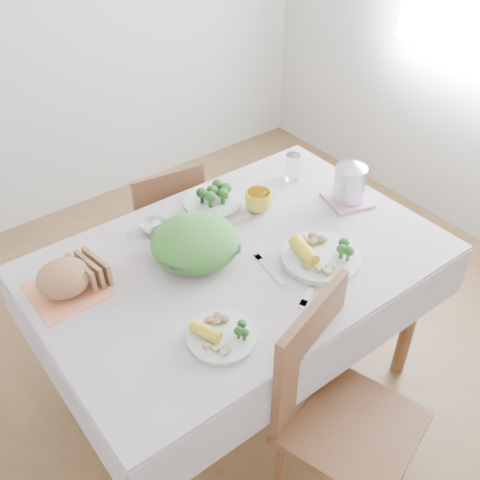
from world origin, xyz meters
TOP-DOWN VIEW (x-y plane):
  - floor at (0.00, 0.00)m, footprint 3.60×3.60m
  - dining_table at (0.00, 0.00)m, footprint 1.40×0.90m
  - tablecloth at (0.00, 0.00)m, footprint 1.50×1.00m
  - chair_near at (-0.02, -0.65)m, footprint 0.52×0.52m
  - chair_far at (0.09, 0.77)m, footprint 0.42×0.42m
  - salad_bowl at (-0.12, 0.10)m, footprint 0.38×0.38m
  - dinner_plate_left at (-0.29, -0.29)m, footprint 0.23×0.23m
  - dinner_plate_right at (0.23, -0.20)m, footprint 0.41×0.41m
  - broccoli_plate at (0.12, 0.34)m, footprint 0.25×0.25m
  - napkin at (-0.59, 0.22)m, footprint 0.25×0.25m
  - bread_loaf at (-0.59, 0.22)m, footprint 0.24×0.24m
  - fruit_bowl at (-0.17, 0.34)m, footprint 0.14×0.14m
  - yellow_mug at (0.25, 0.19)m, footprint 0.12×0.12m
  - glass_tumbler at (0.52, 0.28)m, footprint 0.08×0.08m
  - pink_tray at (0.59, 0.01)m, footprint 0.22×0.22m
  - electric_kettle at (0.59, 0.01)m, footprint 0.17×0.17m
  - fork_left at (0.04, -0.13)m, footprint 0.05×0.19m
  - knife at (0.10, -0.29)m, footprint 0.19×0.11m

SIDE VIEW (x-z plane):
  - floor at x=0.00m, z-range 0.00..0.00m
  - dining_table at x=0.00m, z-range 0.00..0.75m
  - chair_near at x=-0.02m, z-range 0.00..0.93m
  - chair_far at x=0.09m, z-range 0.06..0.87m
  - tablecloth at x=0.00m, z-range 0.75..0.76m
  - napkin at x=-0.59m, z-range 0.76..0.77m
  - fork_left at x=0.04m, z-range 0.76..0.77m
  - knife at x=0.10m, z-range 0.76..0.77m
  - pink_tray at x=0.59m, z-range 0.76..0.78m
  - broccoli_plate at x=0.12m, z-range 0.76..0.78m
  - dinner_plate_left at x=-0.29m, z-range 0.76..0.78m
  - dinner_plate_right at x=0.23m, z-range 0.76..0.79m
  - fruit_bowl at x=-0.17m, z-range 0.76..0.80m
  - salad_bowl at x=-0.12m, z-range 0.76..0.84m
  - yellow_mug at x=0.25m, z-range 0.76..0.85m
  - bread_loaf at x=-0.59m, z-range 0.76..0.88m
  - glass_tumbler at x=0.52m, z-range 0.76..0.89m
  - electric_kettle at x=0.59m, z-range 0.79..0.98m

